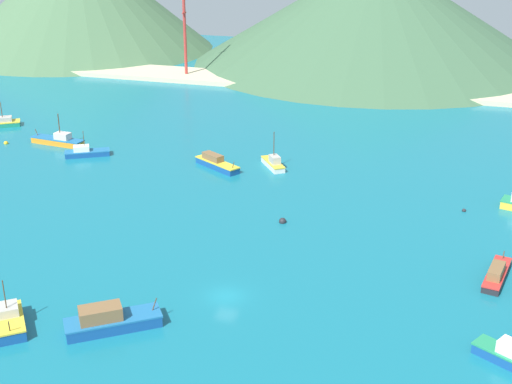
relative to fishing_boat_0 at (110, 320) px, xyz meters
name	(u,v)px	position (x,y,z in m)	size (l,w,h in m)	color
ground	(289,202)	(9.69, 40.03, -1.33)	(260.00, 280.00, 0.50)	#146B7F
fishing_boat_0	(110,320)	(0.00, 0.00, 0.00)	(10.16, 8.60, 2.89)	#14478C
fishing_boat_1	(86,152)	(-31.18, 49.77, -0.35)	(8.21, 6.12, 4.79)	#14478C
fishing_boat_2	(497,274)	(39.94, 23.21, -0.27)	(3.77, 9.22, 2.18)	#232328
fishing_boat_3	(216,163)	(-6.19, 50.70, -0.19)	(9.50, 6.94, 2.41)	#14478C
fishing_boat_4	(2,123)	(-57.46, 61.44, -0.36)	(7.90, 6.52, 5.14)	#198466
fishing_boat_6	(58,140)	(-39.59, 54.11, -0.22)	(11.14, 3.64, 6.18)	orange
fishing_boat_7	(273,163)	(3.32, 53.67, -0.24)	(5.75, 6.92, 6.57)	silver
fishing_boat_10	(9,321)	(-10.54, -3.03, -0.17)	(6.67, 7.20, 5.74)	#14478C
buoy_0	(6,143)	(-49.57, 51.52, -0.93)	(0.85, 0.85, 0.85)	gold
buoy_1	(283,221)	(10.75, 31.85, -0.89)	(1.07, 1.07, 1.07)	#232328
buoy_2	(464,211)	(35.74, 43.62, -0.97)	(0.62, 0.62, 0.62)	#232328
beach_strip	(363,87)	(9.69, 114.82, -0.48)	(247.00, 14.48, 1.20)	beige
hill_central	(375,10)	(7.03, 148.78, 14.15)	(104.32, 104.32, 30.45)	#3D6042
radio_tower	(185,25)	(-37.51, 113.99, 13.00)	(2.76, 2.21, 27.61)	#B7332D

